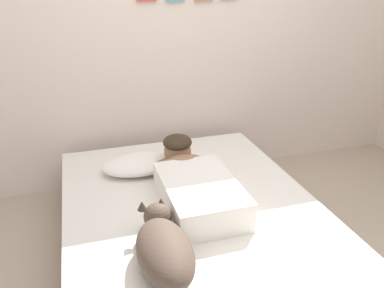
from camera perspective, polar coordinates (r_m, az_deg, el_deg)
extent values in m
plane|color=tan|center=(2.41, 10.54, -19.82)|extent=(12.27, 12.27, 0.00)
cube|color=silver|center=(3.20, -0.70, 16.64)|extent=(4.13, 0.10, 2.50)
cube|color=#726051|center=(2.54, -0.21, -14.27)|extent=(1.55, 1.96, 0.17)
cube|color=white|center=(2.43, -0.21, -10.73)|extent=(1.51, 1.90, 0.21)
ellipsoid|color=white|center=(2.71, -7.86, -3.00)|extent=(0.52, 0.32, 0.11)
cube|color=white|center=(2.26, 1.19, -7.60)|extent=(0.42, 0.64, 0.18)
ellipsoid|color=#8C664C|center=(2.54, -1.22, -3.39)|extent=(0.32, 0.20, 0.16)
sphere|color=#8C664C|center=(2.66, -2.18, -1.11)|extent=(0.19, 0.19, 0.19)
ellipsoid|color=#332619|center=(2.63, -2.20, 0.27)|extent=(0.20, 0.20, 0.10)
cylinder|color=#8C664C|center=(2.65, -4.13, -2.93)|extent=(0.23, 0.07, 0.14)
cylinder|color=#8C664C|center=(2.69, 0.01, -2.37)|extent=(0.23, 0.07, 0.14)
ellipsoid|color=#4C3D33|center=(1.84, -4.08, -15.79)|extent=(0.26, 0.48, 0.20)
sphere|color=#4C3D33|center=(2.03, -5.11, -10.72)|extent=(0.15, 0.15, 0.15)
cone|color=#3D3028|center=(2.00, -7.46, -9.07)|extent=(0.05, 0.05, 0.05)
cone|color=#3D3028|center=(2.01, -4.63, -8.66)|extent=(0.05, 0.05, 0.05)
cylinder|color=#D84C47|center=(2.69, -0.36, -3.37)|extent=(0.09, 0.09, 0.07)
torus|color=#D84C47|center=(2.71, 0.79, -3.21)|extent=(0.05, 0.01, 0.05)
cube|color=black|center=(2.16, 3.04, -12.14)|extent=(0.07, 0.14, 0.01)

